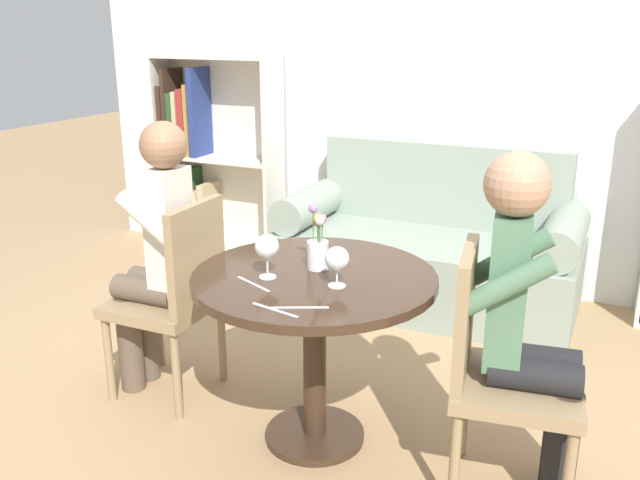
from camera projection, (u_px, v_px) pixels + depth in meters
The scene contains 15 objects.
ground_plane at pixel (315, 437), 2.75m from camera, with size 16.00×16.00×0.00m, color tan.
back_wall at pixel (457, 68), 4.07m from camera, with size 5.20×0.05×2.70m.
round_table at pixel (314, 309), 2.58m from camera, with size 0.92×0.92×0.71m.
couch at pixel (428, 252), 4.02m from camera, with size 1.72×0.80×0.92m.
bookshelf_left at pixel (205, 164), 4.84m from camera, with size 0.91×0.28×1.40m.
chair_left at pixel (176, 292), 2.93m from camera, with size 0.43×0.43×0.90m.
chair_right at pixel (496, 365), 2.30m from camera, with size 0.48×0.48×0.90m.
person_left at pixel (156, 255), 2.92m from camera, with size 0.42×0.34×1.23m.
person_right at pixel (528, 322), 2.24m from camera, with size 0.45×0.38×1.23m.
wine_glass_left at pixel (267, 248), 2.47m from camera, with size 0.09×0.09×0.17m.
wine_glass_right at pixel (337, 260), 2.39m from camera, with size 0.09×0.09×0.15m.
flower_vase at pixel (318, 246), 2.57m from camera, with size 0.08×0.08×0.26m.
knife_left_setting at pixel (253, 284), 2.44m from camera, with size 0.18×0.09×0.00m.
fork_left_setting at pixel (300, 308), 2.23m from camera, with size 0.18×0.09×0.00m.
knife_right_setting at pixel (275, 310), 2.21m from camera, with size 0.19×0.05×0.00m.
Camera 1 is at (1.02, -2.14, 1.60)m, focal length 38.00 mm.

